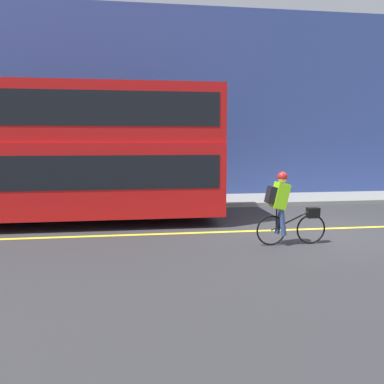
% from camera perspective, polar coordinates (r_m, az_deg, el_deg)
% --- Properties ---
extents(ground_plane, '(80.00, 80.00, 0.00)m').
position_cam_1_polar(ground_plane, '(9.83, 18.69, -5.65)').
color(ground_plane, '#2D2D30').
extents(road_center_line, '(50.00, 0.14, 0.01)m').
position_cam_1_polar(road_center_line, '(10.01, 18.15, -5.36)').
color(road_center_line, yellow).
rests_on(road_center_line, ground_plane).
extents(sidewalk_curb, '(60.00, 2.25, 0.14)m').
position_cam_1_polar(sidewalk_curb, '(14.06, 10.31, -1.12)').
color(sidewalk_curb, gray).
rests_on(sidewalk_curb, ground_plane).
extents(building_facade, '(60.00, 0.30, 7.15)m').
position_cam_1_polar(building_facade, '(15.17, 9.12, 12.84)').
color(building_facade, '#33478C').
rests_on(building_facade, ground_plane).
extents(bus, '(9.19, 2.51, 3.65)m').
position_cam_1_polar(bus, '(10.71, -21.16, 6.25)').
color(bus, black).
rests_on(bus, ground_plane).
extents(cyclist_on_bike, '(1.54, 0.32, 1.58)m').
position_cam_1_polar(cyclist_on_bike, '(8.17, 13.92, -2.04)').
color(cyclist_on_bike, black).
rests_on(cyclist_on_bike, ground_plane).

